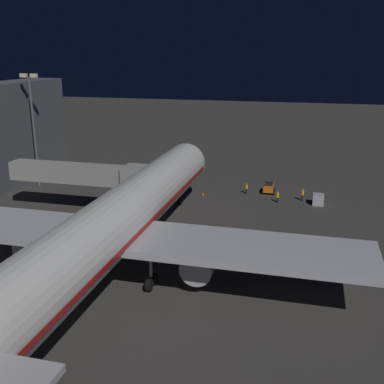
{
  "coord_description": "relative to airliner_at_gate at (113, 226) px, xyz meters",
  "views": [
    {
      "loc": [
        -17.75,
        50.34,
        21.43
      ],
      "look_at": [
        -3.0,
        -6.85,
        3.5
      ],
      "focal_mm": 43.38,
      "sensor_mm": 36.0,
      "label": 1
    }
  ],
  "objects": [
    {
      "name": "ground_plane",
      "position": [
        0.0,
        -12.02,
        -5.4
      ],
      "size": [
        320.0,
        320.0,
        0.0
      ],
      "primitive_type": "plane",
      "color": "#383533"
    },
    {
      "name": "airliner_at_gate",
      "position": [
        0.0,
        0.0,
        0.0
      ],
      "size": [
        48.68,
        60.16,
        19.28
      ],
      "color": "silver",
      "rests_on": "ground_plane"
    },
    {
      "name": "jet_bridge",
      "position": [
        10.86,
        -16.86,
        0.12
      ],
      "size": [
        19.99,
        3.4,
        7.06
      ],
      "color": "#9E9E99",
      "rests_on": "ground_plane"
    },
    {
      "name": "apron_floodlight_mast",
      "position": [
        25.5,
        -27.32,
        5.12
      ],
      "size": [
        2.9,
        0.5,
        18.16
      ],
      "color": "#59595E",
      "rests_on": "ground_plane"
    },
    {
      "name": "baggage_tug_spare",
      "position": [
        -11.99,
        -32.58,
        -4.62
      ],
      "size": [
        1.86,
        2.6,
        1.95
      ],
      "color": "orange",
      "rests_on": "ground_plane"
    },
    {
      "name": "baggage_container_near_belt",
      "position": [
        -19.52,
        -28.46,
        -4.62
      ],
      "size": [
        1.56,
        1.76,
        1.56
      ],
      "primitive_type": "cube",
      "color": "#B7BABF",
      "rests_on": "ground_plane"
    },
    {
      "name": "ground_crew_near_nose_gear",
      "position": [
        -17.24,
        -29.84,
        -4.42
      ],
      "size": [
        0.4,
        0.4,
        1.79
      ],
      "color": "black",
      "rests_on": "ground_plane"
    },
    {
      "name": "ground_crew_marshaller_fwd",
      "position": [
        -13.7,
        -27.99,
        -4.48
      ],
      "size": [
        0.4,
        0.4,
        1.68
      ],
      "color": "black",
      "rests_on": "ground_plane"
    },
    {
      "name": "ground_crew_under_port_wing",
      "position": [
        -8.62,
        -31.26,
        -4.47
      ],
      "size": [
        0.4,
        0.4,
        1.7
      ],
      "color": "black",
      "rests_on": "ground_plane"
    },
    {
      "name": "traffic_cone_nose_port",
      "position": [
        -2.2,
        -28.87,
        -5.13
      ],
      "size": [
        0.36,
        0.36,
        0.55
      ],
      "primitive_type": "cone",
      "color": "orange",
      "rests_on": "ground_plane"
    },
    {
      "name": "traffic_cone_nose_starboard",
      "position": [
        2.2,
        -28.87,
        -5.13
      ],
      "size": [
        0.36,
        0.36,
        0.55
      ],
      "primitive_type": "cone",
      "color": "orange",
      "rests_on": "ground_plane"
    }
  ]
}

